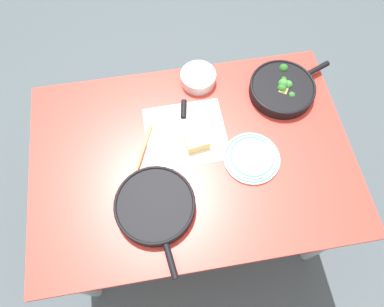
# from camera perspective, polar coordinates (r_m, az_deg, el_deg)

# --- Properties ---
(ground_plane) EXTENTS (14.00, 14.00, 0.00)m
(ground_plane) POSITION_cam_1_polar(r_m,az_deg,el_deg) (2.10, 0.00, -9.01)
(ground_plane) COLOR #424C51
(dining_table_red) EXTENTS (1.30, 0.89, 0.76)m
(dining_table_red) POSITION_cam_1_polar(r_m,az_deg,el_deg) (1.46, 0.00, -1.68)
(dining_table_red) COLOR red
(dining_table_red) RESTS_ON ground_plane
(skillet_broccoli) EXTENTS (0.39, 0.29, 0.07)m
(skillet_broccoli) POSITION_cam_1_polar(r_m,az_deg,el_deg) (1.56, 14.90, 10.50)
(skillet_broccoli) COLOR black
(skillet_broccoli) RESTS_ON dining_table_red
(skillet_eggs) EXTENTS (0.30, 0.42, 0.05)m
(skillet_eggs) POSITION_cam_1_polar(r_m,az_deg,el_deg) (1.29, -6.16, -8.69)
(skillet_eggs) COLOR black
(skillet_eggs) RESTS_ON dining_table_red
(wooden_spoon) EXTENTS (0.16, 0.33, 0.02)m
(wooden_spoon) POSITION_cam_1_polar(r_m,az_deg,el_deg) (1.37, -9.30, -2.93)
(wooden_spoon) COLOR tan
(wooden_spoon) RESTS_ON dining_table_red
(parchment_sheet) EXTENTS (0.33, 0.30, 0.00)m
(parchment_sheet) POSITION_cam_1_polar(r_m,az_deg,el_deg) (1.43, -1.07, 3.38)
(parchment_sheet) COLOR beige
(parchment_sheet) RESTS_ON dining_table_red
(grater_knife) EXTENTS (0.08, 0.28, 0.02)m
(grater_knife) POSITION_cam_1_polar(r_m,az_deg,el_deg) (1.45, -1.54, 5.42)
(grater_knife) COLOR silver
(grater_knife) RESTS_ON dining_table_red
(cheese_block) EXTENTS (0.10, 0.09, 0.04)m
(cheese_block) POSITION_cam_1_polar(r_m,az_deg,el_deg) (1.39, 0.80, 2.11)
(cheese_block) COLOR #EFD67A
(cheese_block) RESTS_ON dining_table_red
(dinner_plate_stack) EXTENTS (0.23, 0.23, 0.03)m
(dinner_plate_stack) POSITION_cam_1_polar(r_m,az_deg,el_deg) (1.39, 9.95, -0.67)
(dinner_plate_stack) COLOR white
(dinner_plate_stack) RESTS_ON dining_table_red
(prep_bowl_steel) EXTENTS (0.16, 0.16, 0.05)m
(prep_bowl_steel) POSITION_cam_1_polar(r_m,az_deg,el_deg) (1.55, 1.04, 12.51)
(prep_bowl_steel) COLOR #B7B7BC
(prep_bowl_steel) RESTS_ON dining_table_red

